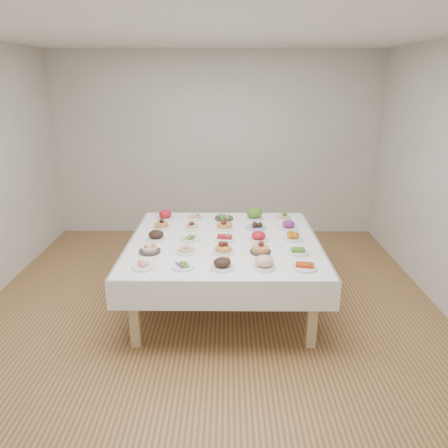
{
  "coord_description": "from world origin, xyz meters",
  "views": [
    {
      "loc": [
        0.18,
        -4.27,
        2.38
      ],
      "look_at": [
        0.15,
        0.23,
        0.88
      ],
      "focal_mm": 35.0,
      "sensor_mm": 36.0,
      "label": 1
    }
  ],
  "objects_px": {
    "display_table": "(224,246)",
    "dish_0": "(144,264)",
    "dish_24": "(284,216)",
    "dish_12": "(225,237)"
  },
  "relations": [
    {
      "from": "dish_12",
      "to": "dish_24",
      "type": "xyz_separation_m",
      "value": [
        0.71,
        0.72,
        0.01
      ]
    },
    {
      "from": "dish_0",
      "to": "dish_12",
      "type": "height_order",
      "value": "dish_12"
    },
    {
      "from": "display_table",
      "to": "dish_0",
      "type": "bearing_deg",
      "value": -134.69
    },
    {
      "from": "display_table",
      "to": "dish_12",
      "type": "relative_size",
      "value": 9.34
    },
    {
      "from": "dish_24",
      "to": "display_table",
      "type": "bearing_deg",
      "value": -135.04
    },
    {
      "from": "display_table",
      "to": "dish_0",
      "type": "height_order",
      "value": "dish_0"
    },
    {
      "from": "display_table",
      "to": "dish_0",
      "type": "relative_size",
      "value": 9.63
    },
    {
      "from": "dish_12",
      "to": "dish_24",
      "type": "relative_size",
      "value": 1.13
    },
    {
      "from": "dish_0",
      "to": "dish_12",
      "type": "relative_size",
      "value": 0.97
    },
    {
      "from": "dish_12",
      "to": "display_table",
      "type": "bearing_deg",
      "value": 152.53
    }
  ]
}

